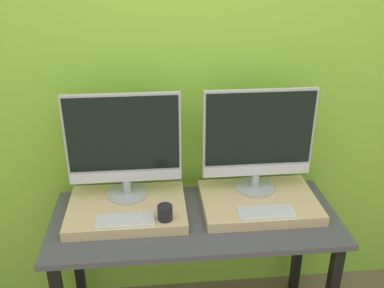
{
  "coord_description": "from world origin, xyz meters",
  "views": [
    {
      "loc": [
        -0.19,
        -1.5,
        2.03
      ],
      "look_at": [
        0.0,
        0.47,
        1.1
      ],
      "focal_mm": 40.0,
      "sensor_mm": 36.0,
      "label": 1
    }
  ],
  "objects": [
    {
      "name": "keyboard_right",
      "position": [
        0.34,
        0.22,
        0.83
      ],
      "size": [
        0.28,
        0.11,
        0.01
      ],
      "color": "silver",
      "rests_on": "wooden_riser_right"
    },
    {
      "name": "wooden_riser_left",
      "position": [
        -0.34,
        0.37,
        0.8
      ],
      "size": [
        0.6,
        0.43,
        0.05
      ],
      "color": "#D6B77F",
      "rests_on": "workbench"
    },
    {
      "name": "monitor_right",
      "position": [
        0.34,
        0.46,
        1.12
      ],
      "size": [
        0.58,
        0.21,
        0.56
      ],
      "color": "#B2B2B7",
      "rests_on": "wooden_riser_right"
    },
    {
      "name": "monitor_left",
      "position": [
        -0.34,
        0.46,
        1.12
      ],
      "size": [
        0.58,
        0.21,
        0.56
      ],
      "color": "#B2B2B7",
      "rests_on": "wooden_riser_left"
    },
    {
      "name": "wooden_riser_right",
      "position": [
        0.34,
        0.37,
        0.8
      ],
      "size": [
        0.6,
        0.43,
        0.05
      ],
      "color": "#D6B77F",
      "rests_on": "workbench"
    },
    {
      "name": "wall_back",
      "position": [
        0.0,
        0.68,
        1.3
      ],
      "size": [
        8.0,
        0.04,
        2.6
      ],
      "color": "#8CC638",
      "rests_on": "ground_plane"
    },
    {
      "name": "mug",
      "position": [
        -0.15,
        0.22,
        0.86
      ],
      "size": [
        0.07,
        0.07,
        0.08
      ],
      "color": "black",
      "rests_on": "wooden_riser_left"
    },
    {
      "name": "workbench",
      "position": [
        0.0,
        0.3,
        0.67
      ],
      "size": [
        1.46,
        0.61,
        0.77
      ],
      "color": "#47474C",
      "rests_on": "ground_plane"
    },
    {
      "name": "keyboard_left",
      "position": [
        -0.34,
        0.22,
        0.83
      ],
      "size": [
        0.28,
        0.11,
        0.01
      ],
      "color": "silver",
      "rests_on": "wooden_riser_left"
    }
  ]
}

